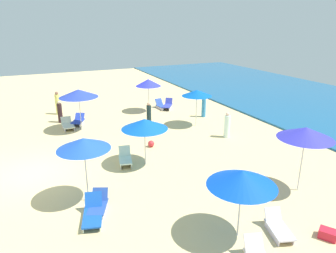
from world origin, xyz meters
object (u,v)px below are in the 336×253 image
Objects in this scene: lounge_chair_4_0 at (125,159)px; lounge_chair_6_1 at (78,121)px; lounge_chair_3_1 at (168,105)px; umbrella_3 at (148,83)px; lounge_chair_1_0 at (278,227)px; umbrella_0 at (306,133)px; beachgoer_0 at (149,115)px; lounge_chair_5_0 at (93,213)px; beachgoer_1 at (204,107)px; beachgoer_4 at (227,126)px; umbrella_6 at (78,93)px; lounge_chair_5_1 at (98,205)px; umbrella_4 at (145,124)px; beach_ball_2 at (151,144)px; umbrella_5 at (83,144)px; lounge_chair_6_0 at (68,125)px; lounge_chair_3_0 at (161,106)px; umbrella_2 at (197,93)px; cooler_box_1 at (328,234)px; umbrella_1 at (242,178)px; beachgoer_2 at (58,104)px; beachgoer_3 at (60,112)px.

lounge_chair_4_0 is 7.32m from lounge_chair_6_1.
lounge_chair_3_1 is 10.37m from lounge_chair_4_0.
lounge_chair_1_0 is at bearing -5.07° from umbrella_3.
umbrella_0 reaches higher than beachgoer_0.
lounge_chair_5_0 is (12.31, -8.43, -0.03)m from lounge_chair_3_1.
beachgoer_1 is 1.04× the size of beachgoer_4.
umbrella_6 reaches higher than lounge_chair_5_0.
beachgoer_1 is (-5.36, 7.55, 0.47)m from lounge_chair_4_0.
lounge_chair_5_0 is 0.98× the size of beachgoer_0.
lounge_chair_5_1 is at bearing 73.20° from lounge_chair_5_0.
umbrella_4 is 2.97m from beach_ball_2.
lounge_chair_4_0 reaches higher than lounge_chair_1_0.
beachgoer_4 reaches higher than lounge_chair_5_0.
beachgoer_0 is 4.60× the size of beach_ball_2.
beachgoer_4 is 4.75m from beach_ball_2.
beachgoer_4 is at bearing 112.49° from umbrella_5.
lounge_chair_6_0 reaches higher than beach_ball_2.
beachgoer_0 reaches higher than lounge_chair_3_0.
lounge_chair_6_1 is 0.94× the size of beachgoer_4.
umbrella_2 is at bearing -91.61° from lounge_chair_3_0.
umbrella_1 is at bearing 31.52° from cooler_box_1.
cooler_box_1 is (5.45, 6.62, -2.24)m from umbrella_5.
umbrella_1 is 9.35m from beachgoer_4.
umbrella_3 reaches higher than beachgoer_2.
lounge_chair_1_0 is 15.66m from umbrella_3.
lounge_chair_3_0 is at bearing 152.52° from umbrella_4.
lounge_chair_6_1 is (-10.67, 0.99, 0.03)m from lounge_chair_5_1.
lounge_chair_6_1 is (-14.41, -4.12, 0.04)m from lounge_chair_1_0.
umbrella_0 is 2.07× the size of lounge_chair_4_0.
umbrella_6 is (-6.44, -1.96, 0.33)m from umbrella_4.
umbrella_1 is 13.47m from beachgoer_1.
umbrella_1 is at bearing -162.31° from beachgoer_3.
lounge_chair_6_1 is at bearing 123.95° from lounge_chair_1_0.
beachgoer_2 reaches higher than lounge_chair_4_0.
umbrella_4 is at bearing -134.99° from umbrella_0.
umbrella_1 reaches higher than lounge_chair_5_0.
umbrella_5 is (11.30, -7.93, 2.15)m from lounge_chair_3_0.
beachgoer_3 reaches higher than lounge_chair_1_0.
lounge_chair_5_1 is at bearing -44.73° from umbrella_4.
lounge_chair_6_1 is 8.85m from beachgoer_1.
beach_ball_2 is (6.73, -2.44, -2.08)m from umbrella_3.
lounge_chair_1_0 reaches higher than cooler_box_1.
umbrella_0 is at bearing 31.19° from umbrella_6.
lounge_chair_6_1 is (1.06, -5.49, -1.99)m from umbrella_3.
umbrella_2 reaches higher than beachgoer_3.
lounge_chair_6_0 is at bearing -119.09° from lounge_chair_6_1.
lounge_chair_5_0 is (1.31, -0.08, -2.15)m from umbrella_5.
beachgoer_3 is (-8.71, -2.99, -1.38)m from umbrella_4.
lounge_chair_1_0 is 8.80m from beach_ball_2.
lounge_chair_6_0 is 3.75m from beachgoer_2.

